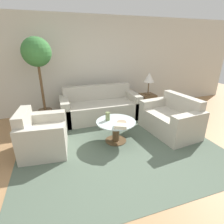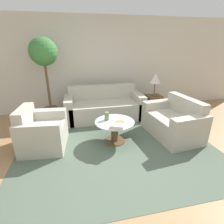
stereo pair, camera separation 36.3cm
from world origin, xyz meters
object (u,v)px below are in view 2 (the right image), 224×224
at_px(armchair, 41,133).
at_px(loveseat, 174,123).
at_px(book_stack, 117,127).
at_px(vase, 107,116).
at_px(bowl, 120,123).
at_px(coffee_table, 115,129).
at_px(table_lamp, 155,79).
at_px(potted_plant, 44,60).
at_px(sofa_main, 104,107).

height_order(armchair, loveseat, loveseat).
xyz_separation_m(loveseat, book_stack, (-1.34, -0.30, 0.19)).
xyz_separation_m(vase, bowl, (0.20, -0.26, -0.06)).
distance_m(loveseat, coffee_table, 1.32).
bearing_deg(loveseat, coffee_table, -96.35).
xyz_separation_m(bowl, book_stack, (-0.08, -0.14, 0.01)).
relative_size(coffee_table, table_lamp, 1.31).
bearing_deg(table_lamp, book_stack, -132.52).
bearing_deg(potted_plant, vase, -47.36).
height_order(coffee_table, vase, vase).
relative_size(armchair, table_lamp, 1.57).
distance_m(armchair, table_lamp, 3.12).
relative_size(armchair, coffee_table, 1.20).
height_order(vase, book_stack, vase).
bearing_deg(bowl, loveseat, 6.97).
xyz_separation_m(potted_plant, bowl, (1.43, -1.60, -1.04)).
relative_size(bowl, book_stack, 0.66).
xyz_separation_m(loveseat, table_lamp, (0.08, 1.25, 0.70)).
relative_size(potted_plant, vase, 12.17).
xyz_separation_m(armchair, potted_plant, (0.05, 1.34, 1.22)).
bearing_deg(coffee_table, sofa_main, 89.75).
xyz_separation_m(armchair, table_lamp, (2.82, 1.15, 0.70)).
distance_m(sofa_main, vase, 1.21).
relative_size(loveseat, book_stack, 4.94).
bearing_deg(book_stack, loveseat, 37.20).
height_order(potted_plant, vase, potted_plant).
distance_m(sofa_main, coffee_table, 1.29).
xyz_separation_m(table_lamp, bowl, (-1.35, -1.41, -0.52)).
height_order(sofa_main, coffee_table, sofa_main).
height_order(loveseat, potted_plant, potted_plant).
distance_m(sofa_main, armchair, 1.85).
xyz_separation_m(coffee_table, potted_plant, (-1.37, 1.44, 1.22)).
height_order(armchair, bowl, armchair).
bearing_deg(coffee_table, potted_plant, 133.49).
relative_size(coffee_table, book_stack, 2.93).
distance_m(coffee_table, bowl, 0.25).
bearing_deg(sofa_main, vase, -96.92).
bearing_deg(loveseat, table_lamp, 169.91).
height_order(bowl, book_stack, book_stack).
distance_m(armchair, coffee_table, 1.42).
distance_m(armchair, bowl, 1.51).
bearing_deg(coffee_table, book_stack, -93.12).
height_order(table_lamp, book_stack, table_lamp).
distance_m(loveseat, bowl, 1.28).
xyz_separation_m(table_lamp, vase, (-1.54, -1.15, -0.47)).
height_order(coffee_table, potted_plant, potted_plant).
bearing_deg(loveseat, bowl, -89.32).
relative_size(table_lamp, potted_plant, 0.30).
height_order(coffee_table, table_lamp, table_lamp).
bearing_deg(vase, book_stack, -73.18).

